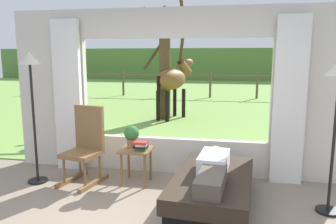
# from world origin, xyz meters

# --- Properties ---
(back_wall_with_window) EXTENTS (5.20, 0.12, 2.55)m
(back_wall_with_window) POSITION_xyz_m (0.00, 2.26, 1.25)
(back_wall_with_window) COLOR beige
(back_wall_with_window) RESTS_ON ground_plane
(curtain_panel_left) EXTENTS (0.44, 0.10, 2.40)m
(curtain_panel_left) POSITION_xyz_m (-1.69, 2.12, 1.20)
(curtain_panel_left) COLOR silver
(curtain_panel_left) RESTS_ON ground_plane
(curtain_panel_right) EXTENTS (0.44, 0.10, 2.40)m
(curtain_panel_right) POSITION_xyz_m (1.69, 2.12, 1.20)
(curtain_panel_right) COLOR silver
(curtain_panel_right) RESTS_ON ground_plane
(outdoor_pasture_lawn) EXTENTS (36.00, 21.68, 0.02)m
(outdoor_pasture_lawn) POSITION_xyz_m (0.00, 13.16, 0.01)
(outdoor_pasture_lawn) COLOR #759E47
(outdoor_pasture_lawn) RESTS_ON ground_plane
(distant_hill_ridge) EXTENTS (36.00, 2.00, 2.40)m
(distant_hill_ridge) POSITION_xyz_m (0.00, 23.00, 1.20)
(distant_hill_ridge) COLOR #567B39
(distant_hill_ridge) RESTS_ON ground_plane
(recliner_sofa) EXTENTS (1.04, 1.77, 0.42)m
(recliner_sofa) POSITION_xyz_m (0.69, 1.10, 0.22)
(recliner_sofa) COLOR black
(recliner_sofa) RESTS_ON ground_plane
(reclining_person) EXTENTS (0.39, 1.44, 0.22)m
(reclining_person) POSITION_xyz_m (0.69, 1.05, 0.52)
(reclining_person) COLOR silver
(reclining_person) RESTS_ON recliner_sofa
(rocking_chair) EXTENTS (0.60, 0.76, 1.12)m
(rocking_chair) POSITION_xyz_m (-1.20, 1.64, 0.55)
(rocking_chair) COLOR brown
(rocking_chair) RESTS_ON ground_plane
(side_table) EXTENTS (0.44, 0.44, 0.52)m
(side_table) POSITION_xyz_m (-0.45, 1.68, 0.43)
(side_table) COLOR brown
(side_table) RESTS_ON ground_plane
(potted_plant) EXTENTS (0.22, 0.22, 0.32)m
(potted_plant) POSITION_xyz_m (-0.53, 1.74, 0.70)
(potted_plant) COLOR #9E6042
(potted_plant) RESTS_ON side_table
(book_stack) EXTENTS (0.20, 0.18, 0.12)m
(book_stack) POSITION_xyz_m (-0.36, 1.62, 0.58)
(book_stack) COLOR #337247
(book_stack) RESTS_ON side_table
(floor_lamp_left) EXTENTS (0.32, 0.32, 1.90)m
(floor_lamp_left) POSITION_xyz_m (-1.90, 1.46, 1.53)
(floor_lamp_left) COLOR black
(floor_lamp_left) RESTS_ON ground_plane
(horse) EXTENTS (1.09, 1.77, 1.73)m
(horse) POSITION_xyz_m (-0.78, 6.66, 1.16)
(horse) COLOR brown
(horse) RESTS_ON outdoor_pasture_lawn
(pasture_tree) EXTENTS (1.38, 1.34, 3.52)m
(pasture_tree) POSITION_xyz_m (-0.99, 6.59, 1.66)
(pasture_tree) COLOR #4C3823
(pasture_tree) RESTS_ON outdoor_pasture_lawn
(pasture_fence_line) EXTENTS (16.10, 0.10, 1.10)m
(pasture_fence_line) POSITION_xyz_m (0.00, 11.82, 0.74)
(pasture_fence_line) COLOR brown
(pasture_fence_line) RESTS_ON outdoor_pasture_lawn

